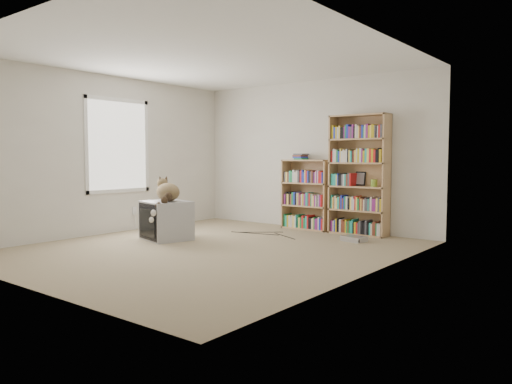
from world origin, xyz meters
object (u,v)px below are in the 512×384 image
Objects in this scene: bookcase_short at (307,197)px; dvd_player at (354,239)px; cat at (166,195)px; bookcase_tall at (359,178)px; crt_tv at (167,220)px.

dvd_player is at bearing -28.07° from bookcase_short.
bookcase_tall is at bearing 72.77° from cat.
dvd_player is (2.25, 1.56, -0.24)m from crt_tv.
cat is (0.03, -0.03, 0.38)m from crt_tv.
cat is at bearing -134.18° from dvd_player.
bookcase_tall is (1.98, 2.23, 0.22)m from cat.
bookcase_tall is 1.02m from bookcase_short.
bookcase_tall reaches higher than dvd_player.
crt_tv is 2.45m from bookcase_short.
bookcase_short is (1.05, 2.20, 0.25)m from crt_tv.
crt_tv is at bearing -115.51° from bookcase_short.
bookcase_tall is at bearing -0.02° from bookcase_short.
bookcase_short is at bearing 162.22° from dvd_player.
cat is at bearing -114.64° from bookcase_short.
cat is 2.99m from bookcase_tall.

